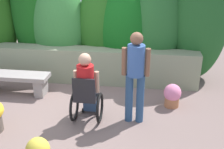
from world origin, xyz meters
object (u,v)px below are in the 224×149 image
object	(u,v)px
stone_bench	(14,80)
person_standing_companion	(135,72)
person_in_wheelchair	(87,90)
flower_pot_purple_near	(172,95)

from	to	relation	value
stone_bench	person_standing_companion	bearing A→B (deg)	-22.69
stone_bench	person_in_wheelchair	xyz separation A→B (m)	(1.85, -0.86, 0.31)
stone_bench	flower_pot_purple_near	distance (m)	3.44
person_in_wheelchair	flower_pot_purple_near	size ratio (longest dim) A/B	2.75
stone_bench	person_standing_companion	size ratio (longest dim) A/B	0.94
stone_bench	flower_pot_purple_near	bearing A→B (deg)	-8.80
person_standing_companion	stone_bench	bearing A→B (deg)	159.25
flower_pot_purple_near	person_standing_companion	bearing A→B (deg)	-138.48
stone_bench	person_in_wheelchair	distance (m)	2.06
person_standing_companion	flower_pot_purple_near	distance (m)	1.22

